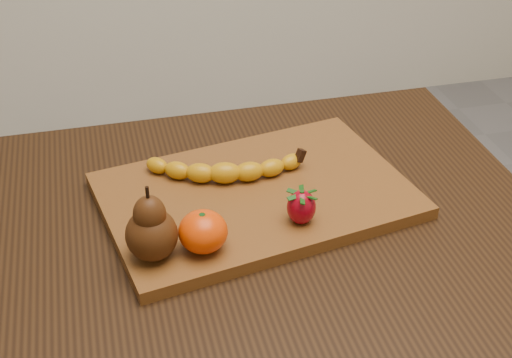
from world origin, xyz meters
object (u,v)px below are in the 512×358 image
object	(u,v)px
table	(212,281)
pear	(150,223)
cutting_board	(256,195)
mandarin	(203,232)

from	to	relation	value
table	pear	distance (m)	0.20
cutting_board	mandarin	world-z (taller)	mandarin
table	cutting_board	distance (m)	0.15
table	cutting_board	world-z (taller)	cutting_board
pear	mandarin	world-z (taller)	pear
table	pear	world-z (taller)	pear
pear	cutting_board	bearing A→B (deg)	34.43
pear	mandarin	xyz separation A→B (m)	(0.07, -0.00, -0.03)
table	mandarin	distance (m)	0.16
cutting_board	pear	bearing A→B (deg)	-155.59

